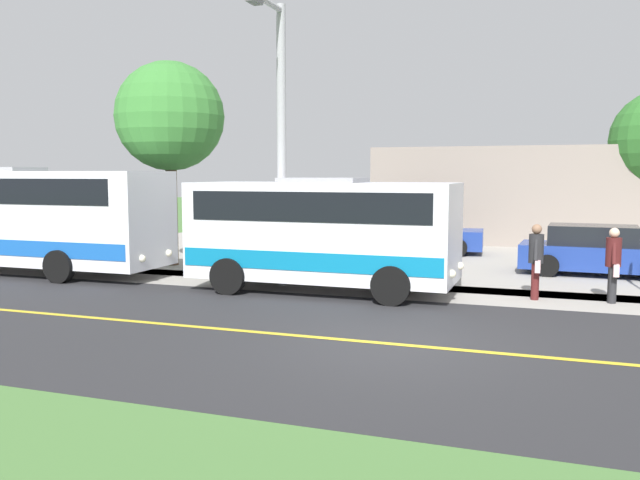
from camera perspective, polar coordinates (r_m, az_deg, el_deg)
The scene contains 13 objects.
ground_plane at distance 11.64m, azimuth 6.46°, elevation -8.96°, with size 120.00×120.00×0.00m, color #477238.
road_surface at distance 11.64m, azimuth 6.46°, elevation -8.94°, with size 8.00×100.00×0.01m, color #28282B.
sidewalk at distance 16.64m, azimuth 10.52°, elevation -4.54°, with size 2.40×100.00×0.01m, color #9E9991.
parking_lot_surface at distance 23.57m, azimuth 20.52°, elevation -1.78°, with size 14.00×36.00×0.01m, color #9E9991.
road_centre_line at distance 11.64m, azimuth 6.46°, elevation -8.92°, with size 0.16×100.00×0.00m, color gold.
shuttle_bus_front at distance 16.49m, azimuth 0.29°, elevation 0.95°, with size 2.73×6.68×2.85m.
pedestrian_with_bags at distance 16.49m, azimuth 23.98°, elevation -1.79°, with size 0.72×0.34×1.72m.
pedestrian_waiting at distance 16.29m, azimuth 18.15°, elevation -1.55°, with size 0.72×0.34×1.77m.
street_light_pole at distance 17.24m, azimuth -3.52°, elevation 9.32°, with size 1.97×0.24×7.24m.
parked_car_near at distance 24.92m, azimuth 8.71°, elevation 0.50°, with size 2.29×4.53×1.45m.
parked_car_far at distance 20.82m, azimuth 22.83°, elevation -0.92°, with size 2.19×4.48×1.45m.
tree_curbside at distance 21.78m, azimuth -12.83°, elevation 10.29°, with size 3.44×3.44×6.47m.
commercial_building at distance 32.51m, azimuth 24.46°, elevation 3.63°, with size 10.00×20.41×4.05m, color gray.
Camera 1 is at (10.98, 2.51, 2.96)m, focal length 37.08 mm.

